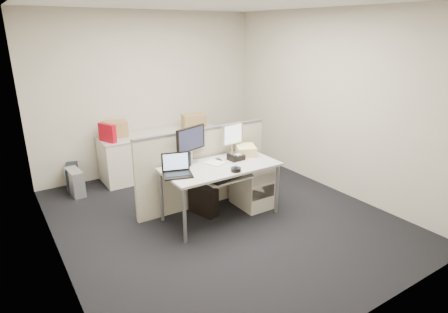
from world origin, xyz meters
TOP-DOWN VIEW (x-y plane):
  - floor at (0.00, 0.00)m, footprint 4.00×4.50m
  - ceiling at (0.00, 0.00)m, footprint 4.00×4.50m
  - wall_back at (0.00, 2.25)m, footprint 4.00×0.02m
  - wall_front at (0.00, -2.25)m, footprint 4.00×0.02m
  - wall_left at (-2.00, 0.00)m, footprint 0.02×4.50m
  - wall_right at (2.00, 0.00)m, footprint 0.02×4.50m
  - desk at (0.00, 0.00)m, footprint 1.50×0.75m
  - keyboard_tray at (0.00, -0.18)m, footprint 0.62×0.32m
  - drawer_pedestal at (0.55, 0.05)m, footprint 0.40×0.55m
  - cubicle_partition at (0.00, 0.45)m, footprint 2.00×0.06m
  - back_counter at (0.00, 1.93)m, footprint 2.00×0.60m
  - monitor_main at (-0.25, 0.32)m, footprint 0.52×0.32m
  - monitor_small at (0.40, 0.32)m, footprint 0.38×0.23m
  - laptop at (-0.62, -0.02)m, footprint 0.40×0.35m
  - trackball at (0.05, -0.28)m, footprint 0.15×0.15m
  - desk_phone at (0.30, 0.08)m, footprint 0.21×0.17m
  - paper_stack at (-0.01, 0.12)m, footprint 0.27×0.30m
  - sticky_pad at (0.14, -0.18)m, footprint 0.09×0.09m
  - travel_mug at (-0.35, 0.22)m, footprint 0.08×0.08m
  - banana at (0.28, 0.10)m, footprint 0.15×0.13m
  - cellphone at (0.10, 0.20)m, footprint 0.06×0.10m
  - manila_folders at (0.55, 0.20)m, footprint 0.37×0.40m
  - keyboard at (-0.05, -0.22)m, footprint 0.49×0.27m
  - pc_tower_desk at (-0.15, 0.20)m, footprint 0.28×0.45m
  - pc_tower_spare_dark at (-1.45, 2.03)m, footprint 0.26×0.45m
  - pc_tower_spare_silver at (-1.46, 1.81)m, footprint 0.20×0.43m
  - cardboard_box_left at (-0.70, 2.05)m, footprint 0.40×0.32m
  - cardboard_box_right at (0.60, 1.81)m, footprint 0.44×0.38m
  - red_binder at (-0.90, 1.83)m, footprint 0.20×0.33m

SIDE VIEW (x-z plane):
  - floor at x=0.00m, z-range -0.01..0.00m
  - pc_tower_desk at x=-0.15m, z-range 0.00..0.39m
  - pc_tower_spare_dark at x=-1.45m, z-range 0.00..0.39m
  - pc_tower_spare_silver at x=-1.46m, z-range 0.00..0.39m
  - drawer_pedestal at x=0.55m, z-range 0.00..0.65m
  - back_counter at x=0.00m, z-range 0.00..0.72m
  - cubicle_partition at x=0.00m, z-range 0.00..1.10m
  - keyboard_tray at x=0.00m, z-range 0.61..0.63m
  - keyboard at x=-0.05m, z-range 0.63..0.66m
  - desk at x=0.00m, z-range 0.30..1.03m
  - paper_stack at x=-0.01m, z-range 0.73..0.74m
  - sticky_pad at x=0.14m, z-range 0.73..0.74m
  - cellphone at x=0.10m, z-range 0.73..0.74m
  - banana at x=0.28m, z-range 0.73..0.77m
  - trackball at x=0.05m, z-range 0.73..0.78m
  - desk_phone at x=0.30m, z-range 0.73..0.79m
  - manila_folders at x=0.55m, z-range 0.73..0.85m
  - travel_mug at x=-0.35m, z-range 0.73..0.89m
  - cardboard_box_left at x=-0.70m, z-range 0.72..0.99m
  - cardboard_box_right at x=0.60m, z-range 0.72..1.00m
  - laptop at x=-0.62m, z-range 0.73..0.99m
  - red_binder at x=-0.90m, z-range 0.72..1.03m
  - monitor_small at x=0.40m, z-range 0.73..1.16m
  - monitor_main at x=-0.25m, z-range 0.73..1.21m
  - wall_back at x=0.00m, z-range 0.00..2.70m
  - wall_front at x=0.00m, z-range 0.00..2.70m
  - wall_left at x=-2.00m, z-range 0.00..2.70m
  - wall_right at x=2.00m, z-range 0.00..2.70m
  - ceiling at x=0.00m, z-range 2.70..2.71m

